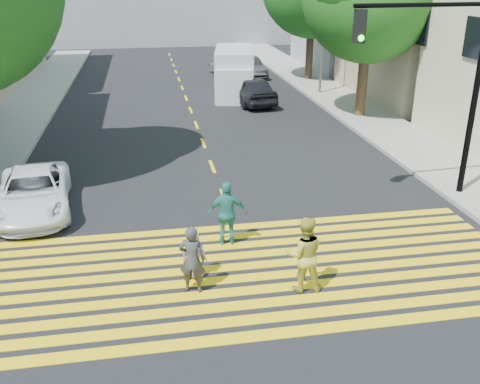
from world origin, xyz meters
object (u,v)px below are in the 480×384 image
object	(u,v)px
white_sedan	(33,192)
pedestrian_man	(192,259)
pedestrian_child	(194,255)
pedestrian_woman	(304,254)
dark_car_near	(252,90)
white_van	(234,74)
pedestrian_extra	(227,214)
silver_car	(226,66)
traffic_signal	(445,70)
dark_car_parked	(249,67)

from	to	relation	value
white_sedan	pedestrian_man	bearing A→B (deg)	-56.70
pedestrian_man	pedestrian_child	world-z (taller)	pedestrian_man
pedestrian_woman	white_sedan	world-z (taller)	pedestrian_woman
pedestrian_man	dark_car_near	size ratio (longest dim) A/B	0.36
white_van	pedestrian_extra	bearing A→B (deg)	-90.47
pedestrian_woman	silver_car	distance (m)	27.84
dark_car_near	traffic_signal	size ratio (longest dim) A/B	0.71
pedestrian_man	pedestrian_woman	size ratio (longest dim) A/B	0.90
pedestrian_child	dark_car_parked	distance (m)	26.54
dark_car_parked	white_van	size ratio (longest dim) A/B	0.68
pedestrian_child	white_sedan	distance (m)	6.40
white_sedan	white_van	distance (m)	17.58
dark_car_near	silver_car	bearing A→B (deg)	-96.74
pedestrian_child	dark_car_near	size ratio (longest dim) A/B	0.26
pedestrian_woman	white_van	xyz separation A→B (m)	(1.88, 20.87, 0.37)
white_van	pedestrian_woman	bearing A→B (deg)	-85.62
dark_car_parked	traffic_signal	bearing A→B (deg)	-94.77
dark_car_near	dark_car_parked	bearing A→B (deg)	-106.78
silver_car	traffic_signal	world-z (taller)	traffic_signal
traffic_signal	dark_car_parked	bearing A→B (deg)	90.03
dark_car_near	dark_car_parked	distance (m)	8.25
pedestrian_woman	pedestrian_man	bearing A→B (deg)	-0.89
pedestrian_extra	white_van	distance (m)	18.67
pedestrian_extra	silver_car	world-z (taller)	pedestrian_extra
silver_car	pedestrian_extra	bearing A→B (deg)	71.73
pedestrian_extra	dark_car_near	size ratio (longest dim) A/B	0.39
pedestrian_man	pedestrian_extra	xyz separation A→B (m)	(1.13, 2.13, 0.07)
white_sedan	silver_car	world-z (taller)	white_sedan
pedestrian_child	pedestrian_extra	world-z (taller)	pedestrian_extra
pedestrian_man	dark_car_parked	bearing A→B (deg)	-84.37
pedestrian_extra	pedestrian_child	bearing A→B (deg)	61.52
pedestrian_woman	white_van	size ratio (longest dim) A/B	0.30
pedestrian_extra	traffic_signal	xyz separation A→B (m)	(6.80, 1.94, 3.22)
pedestrian_child	pedestrian_man	bearing A→B (deg)	92.21
dark_car_parked	silver_car	bearing A→B (deg)	136.72
dark_car_near	traffic_signal	xyz separation A→B (m)	(2.96, -14.19, 3.34)
white_sedan	traffic_signal	world-z (taller)	traffic_signal
pedestrian_child	white_sedan	xyz separation A→B (m)	(-4.41, 4.64, 0.03)
pedestrian_woman	pedestrian_extra	xyz separation A→B (m)	(-1.36, 2.49, -0.01)
pedestrian_extra	silver_car	size ratio (longest dim) A/B	0.42
pedestrian_woman	dark_car_parked	distance (m)	27.02
pedestrian_child	silver_car	distance (m)	27.21
pedestrian_child	dark_car_parked	world-z (taller)	dark_car_parked
pedestrian_woman	traffic_signal	bearing A→B (deg)	-133.62
dark_car_near	traffic_signal	bearing A→B (deg)	94.95
white_sedan	dark_car_parked	size ratio (longest dim) A/B	1.12
white_sedan	dark_car_near	world-z (taller)	dark_car_near
pedestrian_man	pedestrian_child	bearing A→B (deg)	-80.27
pedestrian_man	dark_car_parked	size ratio (longest dim) A/B	0.41
pedestrian_man	dark_car_near	world-z (taller)	pedestrian_man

